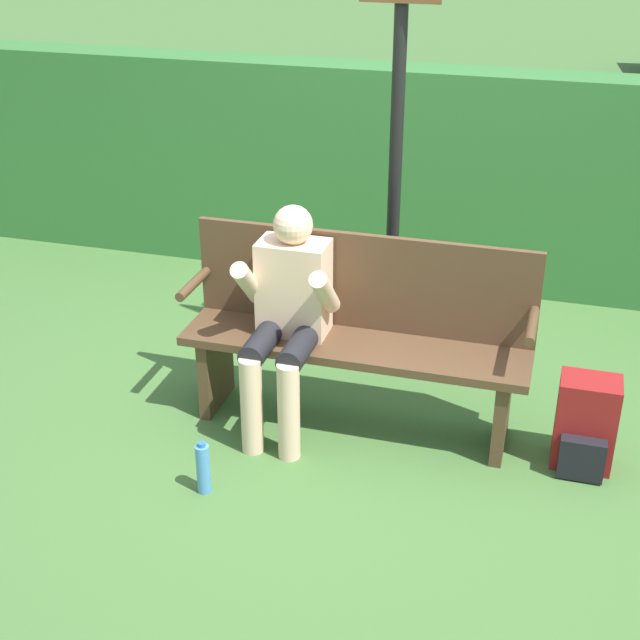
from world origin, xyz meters
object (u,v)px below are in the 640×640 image
object	(u,v)px
person_seated	(287,311)
water_bottle	(203,468)
signpost	(396,132)
backpack	(585,426)
park_bench	(357,331)

from	to	relation	value
person_seated	water_bottle	bearing A→B (deg)	-106.55
signpost	person_seated	bearing A→B (deg)	-118.76
backpack	signpost	size ratio (longest dim) A/B	0.19
park_bench	water_bottle	size ratio (longest dim) A/B	6.46
park_bench	water_bottle	xyz separation A→B (m)	(-0.53, -0.82, -0.39)
person_seated	signpost	distance (m)	1.10
park_bench	person_seated	xyz separation A→B (m)	(-0.33, -0.14, 0.14)
backpack	signpost	world-z (taller)	signpost
water_bottle	backpack	bearing A→B (deg)	22.88
person_seated	water_bottle	distance (m)	0.88
park_bench	backpack	world-z (taller)	park_bench
backpack	signpost	xyz separation A→B (m)	(-1.11, 0.66, 1.19)
park_bench	signpost	size ratio (longest dim) A/B	0.73
person_seated	backpack	distance (m)	1.56
signpost	water_bottle	bearing A→B (deg)	-113.00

